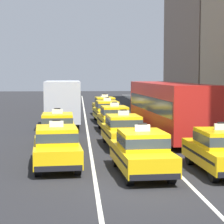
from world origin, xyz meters
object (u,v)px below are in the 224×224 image
(box_truck_left_third, at_px, (63,102))
(taxi_center_fourth, at_px, (107,111))
(taxi_center_nearest, at_px, (142,152))
(taxi_center_second, at_px, (123,130))
(taxi_center_fifth, at_px, (105,106))
(bus_right_second, at_px, (168,107))
(taxi_left_nearest, at_px, (57,146))
(taxi_right_third, at_px, (148,110))
(taxi_center_third, at_px, (114,118))
(taxi_right_nearest, at_px, (220,150))
(taxi_left_second, at_px, (58,128))

(box_truck_left_third, bearing_deg, taxi_center_fourth, 44.33)
(taxi_center_nearest, bearing_deg, taxi_center_second, 90.61)
(taxi_center_fifth, bearing_deg, bus_right_second, -77.84)
(taxi_center_fourth, bearing_deg, box_truck_left_third, -135.67)
(taxi_left_nearest, xyz_separation_m, taxi_right_third, (6.36, 16.97, 0.00))
(box_truck_left_third, xyz_separation_m, taxi_center_second, (3.38, -8.59, -0.90))
(taxi_left_nearest, relative_size, box_truck_left_third, 0.67)
(taxi_center_third, height_order, taxi_center_fifth, same)
(taxi_center_third, distance_m, taxi_center_fourth, 5.62)
(taxi_left_nearest, distance_m, taxi_right_nearest, 6.46)
(taxi_center_fourth, distance_m, taxi_right_nearest, 18.22)
(taxi_left_nearest, height_order, taxi_center_fourth, same)
(box_truck_left_third, xyz_separation_m, taxi_right_third, (6.56, 3.65, -0.90))
(taxi_left_nearest, distance_m, bus_right_second, 10.34)
(taxi_center_nearest, xyz_separation_m, taxi_center_fourth, (-0.14, 18.10, 0.00))
(taxi_left_second, bearing_deg, taxi_left_nearest, -87.77)
(taxi_right_third, bearing_deg, taxi_center_nearest, -99.54)
(taxi_center_fifth, xyz_separation_m, bus_right_second, (2.98, -13.83, 0.94))
(taxi_center_third, bearing_deg, taxi_left_second, -124.62)
(taxi_left_second, height_order, taxi_right_third, same)
(taxi_left_second, relative_size, taxi_center_second, 0.99)
(taxi_center_fifth, height_order, taxi_right_nearest, same)
(taxi_left_second, xyz_separation_m, taxi_center_second, (3.41, -1.19, 0.00))
(box_truck_left_third, distance_m, taxi_center_fourth, 4.71)
(taxi_center_fourth, relative_size, taxi_right_nearest, 1.01)
(taxi_left_second, bearing_deg, bus_right_second, 19.37)
(taxi_center_third, xyz_separation_m, taxi_center_fourth, (-0.11, 5.62, 0.00))
(taxi_left_nearest, distance_m, taxi_center_fifth, 22.26)
(taxi_left_nearest, bearing_deg, taxi_center_fourth, 79.36)
(taxi_left_second, bearing_deg, taxi_center_third, 55.38)
(taxi_center_fourth, xyz_separation_m, taxi_right_nearest, (3.20, -17.94, 0.00))
(taxi_right_nearest, height_order, bus_right_second, bus_right_second)
(taxi_left_second, bearing_deg, taxi_center_second, -19.25)
(taxi_left_nearest, xyz_separation_m, taxi_center_fifth, (3.25, 22.02, 0.00))
(taxi_left_nearest, relative_size, taxi_left_second, 1.01)
(taxi_center_fourth, bearing_deg, taxi_right_nearest, -79.89)
(taxi_center_nearest, height_order, taxi_right_third, same)
(taxi_left_nearest, bearing_deg, taxi_right_third, 69.45)
(taxi_center_second, height_order, bus_right_second, bus_right_second)
(taxi_center_nearest, distance_m, taxi_right_third, 18.79)
(taxi_center_nearest, xyz_separation_m, bus_right_second, (2.98, 9.75, 0.94))
(taxi_center_fifth, distance_m, taxi_right_third, 5.93)
(taxi_right_nearest, distance_m, bus_right_second, 9.63)
(taxi_center_fourth, relative_size, taxi_center_fifth, 1.00)
(taxi_center_nearest, relative_size, bus_right_second, 0.41)
(taxi_left_nearest, xyz_separation_m, bus_right_second, (6.23, 8.19, 0.94))
(taxi_center_fourth, distance_m, bus_right_second, 8.97)
(taxi_center_nearest, height_order, taxi_right_nearest, same)
(taxi_right_third, bearing_deg, bus_right_second, -90.84)
(taxi_center_third, relative_size, bus_right_second, 0.41)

